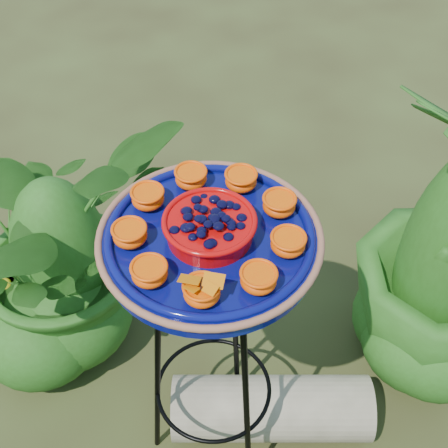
{
  "coord_description": "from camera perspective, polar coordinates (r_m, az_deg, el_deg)",
  "views": [
    {
      "loc": [
        0.08,
        -0.69,
        1.7
      ],
      "look_at": [
        0.03,
        0.11,
        0.86
      ],
      "focal_mm": 50.0,
      "sensor_mm": 36.0,
      "label": 1
    }
  ],
  "objects": [
    {
      "name": "tripod_stand",
      "position": [
        1.44,
        -1.07,
        -10.71
      ],
      "size": [
        0.38,
        0.38,
        0.81
      ],
      "rotation": [
        0.0,
        0.0,
        -0.37
      ],
      "color": "black",
      "rests_on": "ground"
    },
    {
      "name": "feeder_dish",
      "position": [
        1.16,
        -1.3,
        -1.13
      ],
      "size": [
        0.53,
        0.53,
        0.1
      ],
      "rotation": [
        0.0,
        0.0,
        -0.37
      ],
      "color": "#070B59",
      "rests_on": "tripod_stand"
    },
    {
      "name": "shrub_back_left",
      "position": [
        1.85,
        -14.86,
        -1.38
      ],
      "size": [
        0.88,
        0.91,
        0.77
      ],
      "primitive_type": "imported",
      "rotation": [
        0.0,
        0.0,
        0.95
      ],
      "color": "#255416",
      "rests_on": "ground"
    },
    {
      "name": "driftwood_log",
      "position": [
        1.82,
        4.32,
        -16.45
      ],
      "size": [
        0.56,
        0.21,
        0.18
      ],
      "primitive_type": "cylinder",
      "rotation": [
        0.0,
        1.57,
        0.05
      ],
      "color": "tan",
      "rests_on": "ground"
    }
  ]
}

